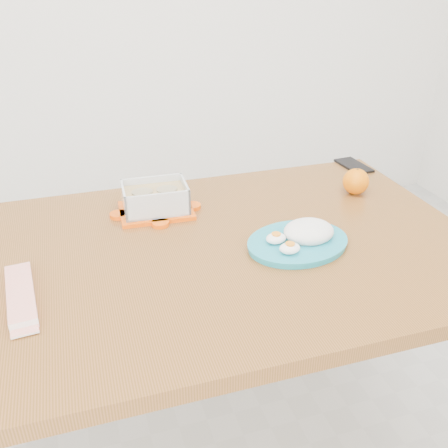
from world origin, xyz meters
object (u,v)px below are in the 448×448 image
object	(u,v)px
rice_plate	(301,237)
smartphone	(354,166)
food_container	(155,199)
dining_table	(224,274)
orange_fruit	(356,181)

from	to	relation	value
rice_plate	smartphone	bearing A→B (deg)	38.23
food_container	rice_plate	size ratio (longest dim) A/B	0.72
dining_table	orange_fruit	size ratio (longest dim) A/B	16.46
orange_fruit	rice_plate	size ratio (longest dim) A/B	0.27
rice_plate	smartphone	size ratio (longest dim) A/B	2.08
food_container	rice_plate	xyz separation A→B (m)	(0.31, -0.29, -0.02)
dining_table	food_container	size ratio (longest dim) A/B	6.20
orange_fruit	rice_plate	world-z (taller)	orange_fruit
dining_table	food_container	xyz separation A→B (m)	(-0.13, 0.23, 0.13)
dining_table	smartphone	distance (m)	0.70
dining_table	smartphone	bearing A→B (deg)	32.31
dining_table	rice_plate	world-z (taller)	rice_plate
orange_fruit	food_container	bearing A→B (deg)	174.23
orange_fruit	smartphone	size ratio (longest dim) A/B	0.56
food_container	orange_fruit	size ratio (longest dim) A/B	2.66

